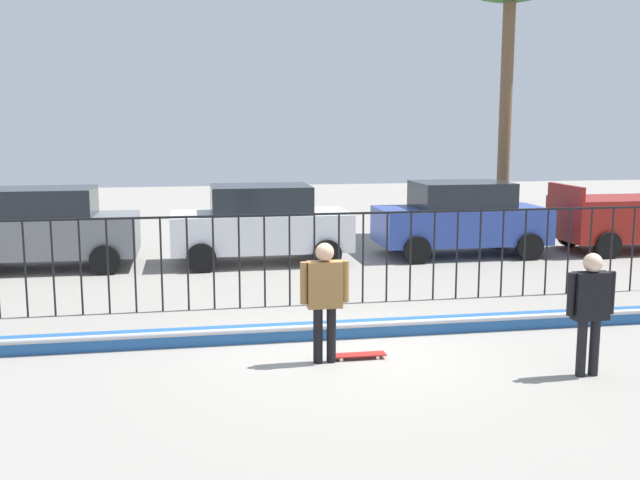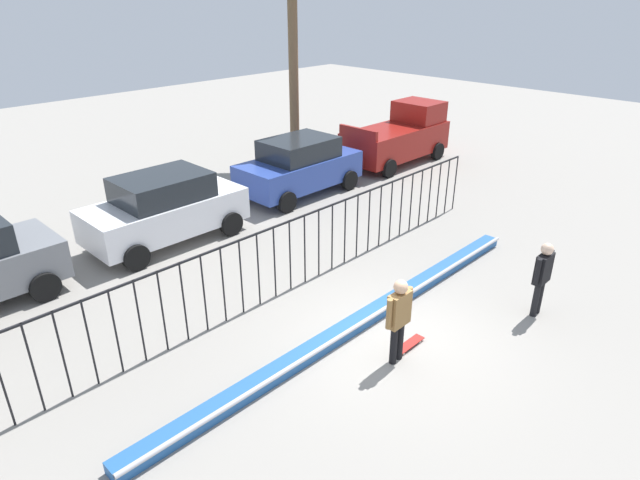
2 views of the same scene
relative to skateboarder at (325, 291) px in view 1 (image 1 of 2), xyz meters
name	(u,v)px [view 1 (image 1 of 2)]	position (x,y,z in m)	size (l,w,h in m)	color
ground_plane	(348,352)	(0.43, 0.42, -1.04)	(60.00, 60.00, 0.00)	gray
bowl_coping_ledge	(337,329)	(0.43, 1.22, -0.92)	(11.00, 0.40, 0.27)	#235699
perimeter_fence	(314,248)	(0.43, 3.38, 0.04)	(14.04, 0.04, 1.74)	black
skateboarder	(325,291)	(0.00, 0.00, 0.00)	(0.70, 0.26, 1.73)	black
skateboard	(358,355)	(0.51, 0.07, -0.98)	(0.80, 0.20, 0.07)	#A51E19
camera_operator	(591,303)	(3.39, -1.17, -0.03)	(0.68, 0.26, 1.69)	black
parked_car_gray	(43,228)	(-5.21, 7.90, -0.07)	(4.30, 2.12, 1.90)	slate
parked_car_white	(261,223)	(-0.14, 7.76, -0.07)	(4.30, 2.12, 1.90)	silver
parked_car_blue	(461,218)	(5.02, 7.89, -0.07)	(4.30, 2.12, 1.90)	#2D479E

